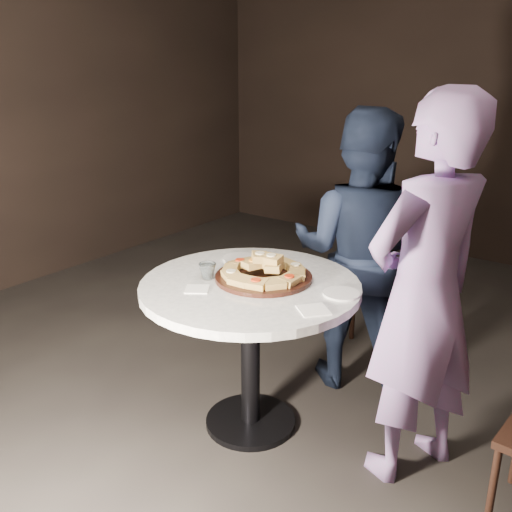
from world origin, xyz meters
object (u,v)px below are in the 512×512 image
(focaccia_pile, at_px, (264,269))
(diner_teal, at_px, (424,296))
(table, at_px, (250,311))
(serving_board, at_px, (264,277))
(water_glass, at_px, (208,271))
(diner_navy, at_px, (358,252))
(chair_far, at_px, (382,276))

(focaccia_pile, height_order, diner_teal, diner_teal)
(table, height_order, diner_teal, diner_teal)
(serving_board, bearing_deg, table, -108.32)
(serving_board, relative_size, water_glass, 5.52)
(serving_board, bearing_deg, focaccia_pile, 100.16)
(table, distance_m, serving_board, 0.19)
(diner_navy, bearing_deg, diner_teal, 123.10)
(table, bearing_deg, diner_navy, 75.40)
(table, height_order, water_glass, water_glass)
(serving_board, distance_m, chair_far, 1.23)
(serving_board, xyz_separation_m, diner_navy, (0.18, 0.71, -0.02))
(table, height_order, diner_navy, diner_navy)
(diner_teal, bearing_deg, serving_board, -58.02)
(chair_far, distance_m, diner_teal, 1.30)
(table, bearing_deg, focaccia_pile, 73.27)
(serving_board, distance_m, focaccia_pile, 0.05)
(water_glass, relative_size, chair_far, 0.10)
(serving_board, height_order, diner_teal, diner_teal)
(diner_navy, relative_size, diner_teal, 0.92)
(chair_far, bearing_deg, table, 106.80)
(focaccia_pile, xyz_separation_m, diner_navy, (0.18, 0.70, -0.06))
(table, relative_size, diner_teal, 0.81)
(serving_board, bearing_deg, water_glass, -144.41)
(water_glass, height_order, chair_far, water_glass)
(focaccia_pile, relative_size, water_glass, 4.94)
(water_glass, relative_size, diner_navy, 0.05)
(serving_board, relative_size, chair_far, 0.55)
(diner_teal, bearing_deg, focaccia_pile, -58.38)
(diner_navy, distance_m, diner_teal, 0.85)
(water_glass, height_order, diner_navy, diner_navy)
(diner_navy, bearing_deg, focaccia_pile, 61.33)
(table, relative_size, diner_navy, 0.89)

